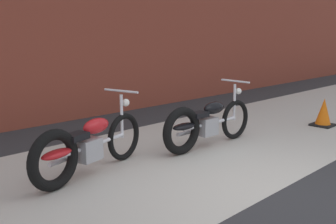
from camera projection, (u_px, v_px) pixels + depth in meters
name	position (u px, v px, depth m)	size (l,w,h in m)	color
ground_plane	(275.00, 193.00, 4.38)	(80.00, 80.00, 0.00)	#2D2D30
sidewalk_slab	(169.00, 158.00, 5.61)	(36.00, 3.50, 0.01)	#B2ADA3
motorcycle_red	(84.00, 147.00, 4.79)	(1.97, 0.75, 1.03)	black
motorcycle_black	(204.00, 124.00, 6.03)	(2.01, 0.58, 1.03)	black
traffic_cone	(324.00, 114.00, 7.51)	(0.40, 0.40, 0.55)	orange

